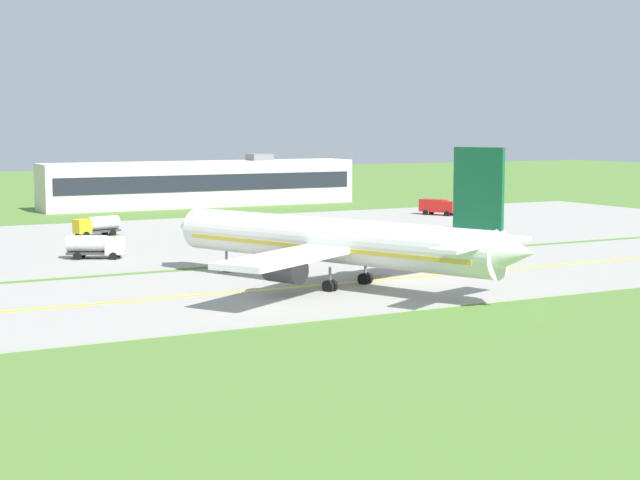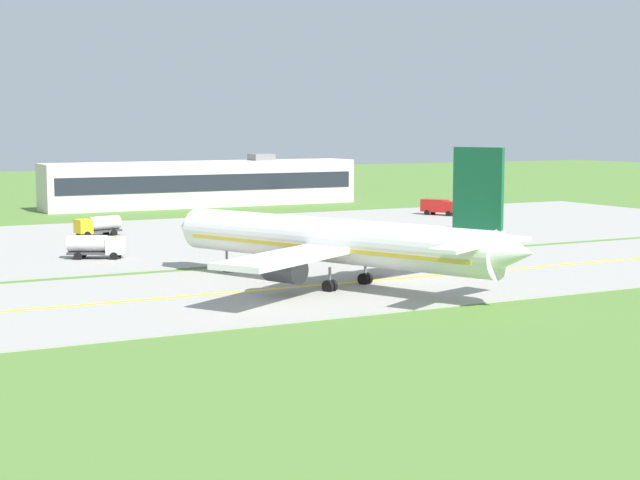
% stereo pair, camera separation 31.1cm
% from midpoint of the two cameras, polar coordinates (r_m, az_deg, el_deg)
% --- Properties ---
extents(ground_plane, '(500.00, 500.00, 0.00)m').
position_cam_midpoint_polar(ground_plane, '(92.47, 4.20, -2.33)').
color(ground_plane, '#517A33').
extents(taxiway_strip, '(240.00, 28.00, 0.10)m').
position_cam_midpoint_polar(taxiway_strip, '(92.46, 4.20, -2.30)').
color(taxiway_strip, '#9E9B93').
rests_on(taxiway_strip, ground).
extents(apron_pad, '(140.00, 52.00, 0.10)m').
position_cam_midpoint_polar(apron_pad, '(133.75, -1.69, 0.47)').
color(apron_pad, '#9E9B93').
rests_on(apron_pad, ground).
extents(taxiway_centreline, '(220.00, 0.60, 0.01)m').
position_cam_midpoint_polar(taxiway_centreline, '(92.46, 4.20, -2.27)').
color(taxiway_centreline, yellow).
rests_on(taxiway_centreline, taxiway_strip).
extents(airplane_lead, '(31.10, 37.66, 12.70)m').
position_cam_midpoint_polar(airplane_lead, '(87.77, 0.75, -0.07)').
color(airplane_lead, white).
rests_on(airplane_lead, ground).
extents(service_truck_baggage, '(6.32, 3.49, 2.65)m').
position_cam_midpoint_polar(service_truck_baggage, '(131.65, -12.90, 0.85)').
color(service_truck_baggage, yellow).
rests_on(service_truck_baggage, ground).
extents(service_truck_fuel, '(6.27, 4.57, 2.65)m').
position_cam_midpoint_polar(service_truck_fuel, '(109.01, -12.98, -0.31)').
color(service_truck_fuel, silver).
rests_on(service_truck_fuel, ground).
extents(service_truck_catering, '(4.63, 6.26, 2.60)m').
position_cam_midpoint_polar(service_truck_catering, '(160.02, 6.79, 1.96)').
color(service_truck_catering, red).
rests_on(service_truck_catering, ground).
extents(terminal_building, '(57.62, 8.97, 9.30)m').
position_cam_midpoint_polar(terminal_building, '(179.12, -6.92, 3.27)').
color(terminal_building, beige).
rests_on(terminal_building, ground).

